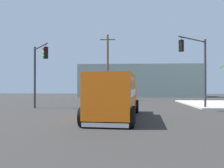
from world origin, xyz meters
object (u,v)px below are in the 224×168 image
object	(u,v)px
delivery_truck	(115,96)
traffic_light_secondary	(197,62)
utility_pole	(108,67)
traffic_light_primary	(38,67)

from	to	relation	value
delivery_truck	traffic_light_secondary	xyz separation A→B (m)	(6.95, 6.10, 2.73)
traffic_light_secondary	utility_pole	distance (m)	15.26
delivery_truck	traffic_light_primary	size ratio (longest dim) A/B	1.43
traffic_light_secondary	traffic_light_primary	bearing A→B (deg)	-177.85
traffic_light_primary	traffic_light_secondary	xyz separation A→B (m)	(14.07, 0.53, 0.42)
delivery_truck	utility_pole	xyz separation A→B (m)	(-1.94, 18.48, 3.40)
delivery_truck	traffic_light_primary	distance (m)	9.33
delivery_truck	utility_pole	world-z (taller)	utility_pole
traffic_light_primary	utility_pole	xyz separation A→B (m)	(5.17, 12.90, 1.09)
traffic_light_secondary	utility_pole	size ratio (longest dim) A/B	0.66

